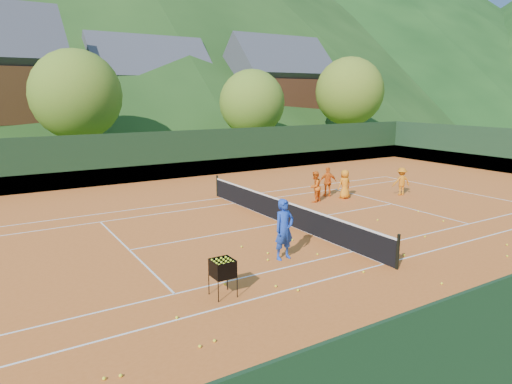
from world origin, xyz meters
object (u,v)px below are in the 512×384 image
student_a (315,187)px  chalet_right (277,94)px  tennis_net (283,211)px  student_c (345,184)px  student_d (401,181)px  ball_hopper (223,269)px  student_b (328,182)px  chalet_mid (149,97)px  coach (284,229)px

student_a → chalet_right: size_ratio=0.13×
tennis_net → student_c: bearing=21.9°
student_a → student_d: size_ratio=1.05×
ball_hopper → student_a: bearing=39.1°
student_c → ball_hopper: bearing=36.1°
student_b → student_c: (0.41, -0.82, -0.03)m
student_a → chalet_right: bearing=-143.4°
student_a → chalet_mid: (2.51, 31.69, 4.20)m
student_a → tennis_net: (-3.49, -2.31, -0.27)m
student_d → chalet_right: size_ratio=0.12×
coach → student_b: 9.66m
student_d → chalet_mid: chalet_mid is taller
student_d → ball_hopper: size_ratio=1.46×
student_d → tennis_net: student_d is taller
student_a → student_c: (1.77, -0.20, -0.02)m
ball_hopper → student_b: bearing=37.5°
coach → chalet_mid: 38.58m
student_b → chalet_right: chalet_right is taller
student_d → ball_hopper: (-13.71, -6.04, 0.02)m
student_a → chalet_right: 32.54m
coach → chalet_right: 40.47m
coach → student_a: (5.89, 5.76, -0.22)m
tennis_net → chalet_mid: 34.81m
student_b → student_c: bearing=141.0°
student_c → chalet_right: 31.86m
student_d → student_a: bearing=6.6°
coach → tennis_net: 4.22m
student_b → chalet_mid: size_ratio=0.12×
student_a → student_b: size_ratio=1.00×
tennis_net → student_a: bearing=33.5°
chalet_right → student_b: bearing=-119.2°
chalet_mid → student_d: bearing=-85.9°
coach → tennis_net: bearing=50.9°
chalet_mid → chalet_right: size_ratio=1.06×
tennis_net → chalet_mid: bearing=80.0°
student_b → coach: bearing=65.9°
student_a → coach: bearing=21.7°
student_b → ball_hopper: 12.87m
student_b → tennis_net: size_ratio=0.13×
student_b → chalet_mid: bearing=-67.6°
student_c → ball_hopper: 12.72m
student_c → student_d: bearing=165.4°
coach → ball_hopper: coach is taller
student_a → student_b: bearing=-178.0°
student_b → ball_hopper: size_ratio=1.54×
chalet_mid → chalet_right: bearing=-15.9°
tennis_net → chalet_right: size_ratio=1.01×
student_b → chalet_right: size_ratio=0.13×
student_a → tennis_net: size_ratio=0.13×
ball_hopper → chalet_right: chalet_right is taller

